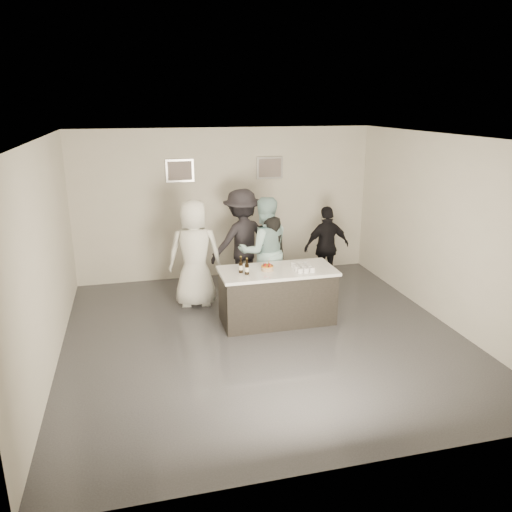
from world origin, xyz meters
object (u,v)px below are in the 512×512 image
Objects in this scene: beer_bottle_b at (247,267)px; person_main_blue at (264,251)px; bar_counter at (277,296)px; cake at (267,268)px; person_guest_right at (327,247)px; person_main_black at (271,261)px; person_guest_back at (242,241)px; beer_bottle_a at (241,265)px; person_guest_left at (195,253)px.

beer_bottle_b is 0.14× the size of person_main_blue.
bar_counter is 0.99m from person_main_blue.
cake is at bearing 77.16° from person_main_blue.
person_guest_right reaches higher than cake.
cake is 0.77× the size of beer_bottle_b.
person_main_blue is at bearing -71.96° from person_main_black.
person_guest_back is at bearing -72.45° from person_main_blue.
person_guest_right is at bearing 38.01° from beer_bottle_b.
person_guest_back reaches higher than bar_counter.
beer_bottle_a is at bearing 30.19° from person_guest_right.
beer_bottle_b is at bearing -162.36° from cake.
person_main_black reaches higher than person_guest_right.
person_guest_back reaches higher than beer_bottle_b.
beer_bottle_b is 1.11m from person_main_blue.
person_main_black is 0.85× the size of person_guest_left.
bar_counter is 0.79m from beer_bottle_b.
person_main_black is at bearing 70.42° from cake.
person_guest_left is at bearing -9.89° from person_main_blue.
beer_bottle_b is at bearing -167.67° from bar_counter.
cake is 0.39m from beer_bottle_b.
cake is at bearing 141.64° from person_guest_left.
bar_counter is at bearing 146.07° from person_guest_left.
beer_bottle_b is (-0.53, -0.12, 0.58)m from bar_counter.
person_guest_left is (-1.03, 1.04, 0.01)m from cake.
beer_bottle_b is 1.33m from person_guest_left.
person_guest_right is (1.40, 1.39, 0.34)m from bar_counter.
cake is at bearing 74.76° from person_guest_back.
bar_counter is 1.18× the size of person_guest_right.
person_guest_back is at bearing 76.72° from beer_bottle_a.
person_main_blue is (-0.08, 0.14, 0.15)m from person_main_black.
person_main_black is (0.08, 0.72, 0.36)m from bar_counter.
beer_bottle_b is at bearing 127.01° from person_guest_left.
bar_counter is at bearing 12.33° from beer_bottle_b.
person_guest_right is (1.32, 0.68, -0.02)m from person_main_black.
person_guest_left is 1.20× the size of person_guest_right.
person_guest_back reaches higher than beer_bottle_a.
person_guest_back is (-0.24, 0.70, 0.01)m from person_main_blue.
person_guest_right is (2.60, 0.36, -0.16)m from person_guest_left.
beer_bottle_b is at bearing -56.25° from beer_bottle_a.
person_main_blue is 1.01× the size of person_guest_left.
person_guest_right is at bearing -164.78° from person_main_black.
beer_bottle_a is at bearing 53.53° from person_main_blue.
person_main_black reaches higher than beer_bottle_b.
person_guest_right is (1.40, 0.54, -0.17)m from person_main_blue.
person_guest_left is at bearing 120.05° from beer_bottle_b.
person_guest_left is at bearing 119.65° from beer_bottle_a.
person_main_black is 0.22m from person_main_blue.
person_guest_back is at bearing -81.29° from person_main_black.
beer_bottle_a is 0.13m from beer_bottle_b.
beer_bottle_a is 0.14× the size of person_guest_left.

